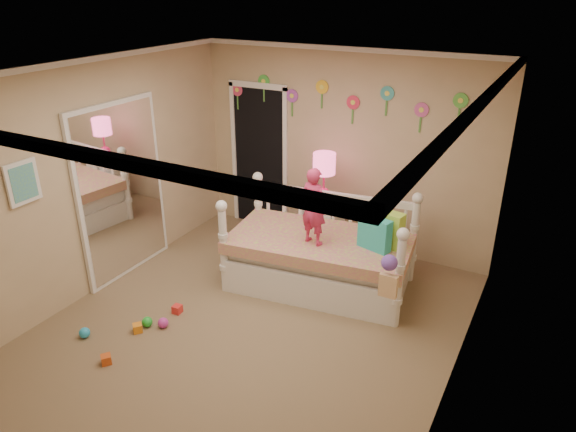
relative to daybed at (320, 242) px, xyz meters
The scene contains 18 objects.
floor 1.25m from the daybed, 103.32° to the right, with size 4.00×4.50×0.01m, color #7F684C.
ceiling 2.32m from the daybed, 103.32° to the right, with size 4.00×4.50×0.01m, color white.
back_wall 1.40m from the daybed, 102.46° to the left, with size 4.00×0.01×2.60m, color tan.
left_wall 2.61m from the daybed, 154.30° to the right, with size 0.01×4.50×2.60m, color tan.
right_wall 2.18m from the daybed, 31.94° to the right, with size 0.01×4.50×2.60m, color tan.
crown_molding 2.29m from the daybed, 103.32° to the right, with size 4.00×4.50×0.06m, color white, non-canonical shape.
daybed is the anchor object (origin of this frame).
pillow_turquoise 0.68m from the daybed, ahead, with size 0.37×0.13×0.37m, color #24ACB8.
pillow_lime 0.76m from the daybed, 13.77° to the left, with size 0.42×0.15×0.40m, color #B0E947.
child 0.53m from the daybed, 93.23° to the right, with size 0.32×0.21×0.88m, color #D43061.
nightstand 0.80m from the daybed, 112.85° to the left, with size 0.46×0.35×0.76m, color white.
table_lamp 0.99m from the daybed, 112.85° to the left, with size 0.28×0.28×0.62m.
closet_doorway 1.95m from the daybed, 142.69° to the left, with size 0.90×0.04×2.07m, color black.
flower_decals 1.82m from the daybed, 106.78° to the left, with size 3.40×0.02×0.50m, color #B2668C, non-canonical shape.
mirror_closet 2.40m from the daybed, 160.47° to the right, with size 0.07×1.30×2.10m, color white.
wall_picture 3.14m from the daybed, 138.27° to the right, with size 0.05×0.34×0.42m, color white.
hanging_bag 1.17m from the daybed, 30.86° to the right, with size 0.20×0.16×0.36m, color beige, non-canonical shape.
toy_scatter 2.30m from the daybed, 129.66° to the right, with size 0.80×1.30×0.11m, color #996666, non-canonical shape.
Camera 1 is at (2.52, -3.86, 3.32)m, focal length 33.03 mm.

